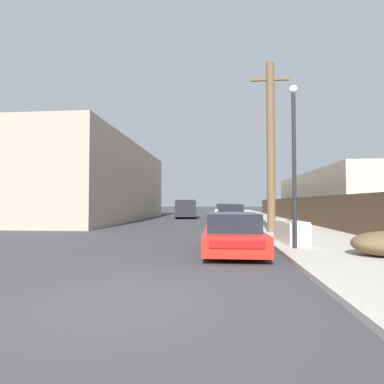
% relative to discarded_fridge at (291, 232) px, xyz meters
% --- Properties ---
extents(ground_plane, '(220.00, 220.00, 0.00)m').
position_rel_discarded_fridge_xyz_m(ground_plane, '(-3.86, -6.07, -0.50)').
color(ground_plane, '#38383A').
extents(sidewalk_curb, '(4.20, 63.00, 0.12)m').
position_rel_discarded_fridge_xyz_m(sidewalk_curb, '(1.44, 17.43, -0.44)').
color(sidewalk_curb, '#ADA89E').
rests_on(sidewalk_curb, ground).
extents(discarded_fridge, '(0.87, 1.77, 0.78)m').
position_rel_discarded_fridge_xyz_m(discarded_fridge, '(0.00, 0.00, 0.00)').
color(discarded_fridge, silver).
rests_on(discarded_fridge, sidewalk_curb).
extents(parked_sports_car_red, '(1.76, 4.64, 1.18)m').
position_rel_discarded_fridge_xyz_m(parked_sports_car_red, '(-2.03, -1.06, 0.05)').
color(parked_sports_car_red, red).
rests_on(parked_sports_car_red, ground).
extents(car_parked_mid, '(2.04, 4.35, 1.39)m').
position_rel_discarded_fridge_xyz_m(car_parked_mid, '(-1.62, 10.16, 0.16)').
color(car_parked_mid, '#5B1E19').
rests_on(car_parked_mid, ground).
extents(car_parked_far, '(1.85, 4.68, 1.40)m').
position_rel_discarded_fridge_xyz_m(car_parked_far, '(-1.89, 20.55, 0.16)').
color(car_parked_far, silver).
rests_on(car_parked_far, ground).
extents(pickup_truck, '(2.41, 5.53, 1.76)m').
position_rel_discarded_fridge_xyz_m(pickup_truck, '(-5.62, 18.49, 0.39)').
color(pickup_truck, '#232328').
rests_on(pickup_truck, ground).
extents(utility_pole, '(1.80, 0.39, 8.11)m').
position_rel_discarded_fridge_xyz_m(utility_pole, '(0.04, 4.02, 3.75)').
color(utility_pole, brown).
rests_on(utility_pole, sidewalk_curb).
extents(street_lamp, '(0.26, 0.26, 4.97)m').
position_rel_discarded_fridge_xyz_m(street_lamp, '(-0.15, -1.15, 2.49)').
color(street_lamp, '#232326').
rests_on(street_lamp, sidewalk_curb).
extents(wooden_fence, '(0.08, 38.04, 1.75)m').
position_rel_discarded_fridge_xyz_m(wooden_fence, '(3.39, 11.30, 0.50)').
color(wooden_fence, brown).
rests_on(wooden_fence, sidewalk_curb).
extents(building_left_block, '(7.00, 20.00, 6.43)m').
position_rel_discarded_fridge_xyz_m(building_left_block, '(-12.77, 14.77, 2.72)').
color(building_left_block, tan).
rests_on(building_left_block, ground).
extents(building_right_house, '(6.00, 18.98, 4.16)m').
position_rel_discarded_fridge_xyz_m(building_right_house, '(8.27, 17.93, 1.58)').
color(building_right_house, beige).
rests_on(building_right_house, ground).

